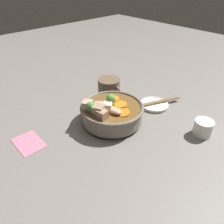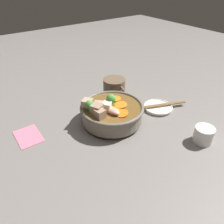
{
  "view_description": "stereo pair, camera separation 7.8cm",
  "coord_description": "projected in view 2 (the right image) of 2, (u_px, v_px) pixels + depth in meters",
  "views": [
    {
      "loc": [
        0.47,
        -0.44,
        0.48
      ],
      "look_at": [
        0.0,
        0.0,
        0.04
      ],
      "focal_mm": 35.0,
      "sensor_mm": 36.0,
      "label": 1
    },
    {
      "loc": [
        0.52,
        -0.38,
        0.48
      ],
      "look_at": [
        0.0,
        0.0,
        0.04
      ],
      "focal_mm": 35.0,
      "sensor_mm": 36.0,
      "label": 2
    }
  ],
  "objects": [
    {
      "name": "chopsticks_pair",
      "position": [
        158.0,
        105.0,
        0.87
      ],
      "size": [
        0.1,
        0.22,
        0.01
      ],
      "color": "olive",
      "rests_on": "side_saucer"
    },
    {
      "name": "stirfry_bowl",
      "position": [
        111.0,
        112.0,
        0.78
      ],
      "size": [
        0.23,
        0.23,
        0.11
      ],
      "color": "slate",
      "rests_on": "ground_plane"
    },
    {
      "name": "napkin",
      "position": [
        28.0,
        136.0,
        0.74
      ],
      "size": [
        0.11,
        0.08,
        0.0
      ],
      "color": "#D16B84",
      "rests_on": "ground_plane"
    },
    {
      "name": "dark_mug",
      "position": [
        114.0,
        88.0,
        0.94
      ],
      "size": [
        0.12,
        0.09,
        0.08
      ],
      "color": "brown",
      "rests_on": "ground_plane"
    },
    {
      "name": "side_saucer",
      "position": [
        158.0,
        107.0,
        0.87
      ],
      "size": [
        0.12,
        0.12,
        0.01
      ],
      "color": "white",
      "rests_on": "ground_plane"
    },
    {
      "name": "ground_plane",
      "position": [
        112.0,
        122.0,
        0.81
      ],
      "size": [
        3.0,
        3.0,
        0.0
      ],
      "primitive_type": "plane",
      "color": "slate"
    },
    {
      "name": "tea_cup",
      "position": [
        204.0,
        135.0,
        0.7
      ],
      "size": [
        0.06,
        0.06,
        0.05
      ],
      "color": "white",
      "rests_on": "ground_plane"
    }
  ]
}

